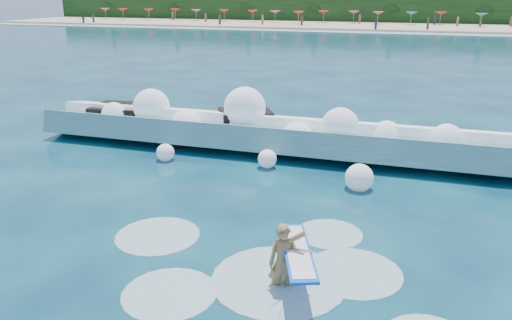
% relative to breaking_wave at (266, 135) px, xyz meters
% --- Properties ---
extents(ground, '(200.00, 200.00, 0.00)m').
position_rel_breaking_wave_xyz_m(ground, '(-0.40, -6.80, -0.57)').
color(ground, '#082442').
rests_on(ground, ground).
extents(beach, '(140.00, 20.00, 0.40)m').
position_rel_breaking_wave_xyz_m(beach, '(-0.40, 71.20, -0.37)').
color(beach, tan).
rests_on(beach, ground).
extents(wet_band, '(140.00, 5.00, 0.08)m').
position_rel_breaking_wave_xyz_m(wet_band, '(-0.40, 60.20, -0.53)').
color(wet_band, silver).
rests_on(wet_band, ground).
extents(treeline, '(140.00, 4.00, 5.00)m').
position_rel_breaking_wave_xyz_m(treeline, '(-0.40, 81.20, 1.93)').
color(treeline, black).
rests_on(treeline, ground).
extents(breaking_wave, '(18.80, 2.89, 1.62)m').
position_rel_breaking_wave_xyz_m(breaking_wave, '(0.00, 0.00, 0.00)').
color(breaking_wave, teal).
rests_on(breaking_wave, ground).
extents(rock_cluster, '(8.39, 3.52, 1.47)m').
position_rel_breaking_wave_xyz_m(rock_cluster, '(-4.32, 0.72, -0.10)').
color(rock_cluster, black).
rests_on(rock_cluster, ground).
extents(surfer_with_board, '(1.36, 2.94, 1.78)m').
position_rel_breaking_wave_xyz_m(surfer_with_board, '(3.21, -9.35, 0.09)').
color(surfer_with_board, '#987547').
rests_on(surfer_with_board, ground).
extents(wave_spray, '(14.70, 5.06, 2.44)m').
position_rel_breaking_wave_xyz_m(wave_spray, '(-0.48, -0.04, 0.52)').
color(wave_spray, white).
rests_on(wave_spray, ground).
extents(surf_foam, '(8.72, 5.64, 0.15)m').
position_rel_breaking_wave_xyz_m(surf_foam, '(2.72, -8.84, -0.57)').
color(surf_foam, silver).
rests_on(surf_foam, ground).
extents(beach_umbrellas, '(112.82, 6.76, 0.50)m').
position_rel_breaking_wave_xyz_m(beach_umbrellas, '(-0.48, 73.57, 1.68)').
color(beach_umbrellas, '#CB3B68').
rests_on(beach_umbrellas, ground).
extents(beachgoers, '(108.67, 14.06, 1.93)m').
position_rel_breaking_wave_xyz_m(beachgoers, '(-1.69, 67.20, 0.50)').
color(beachgoers, '#3F332D').
rests_on(beachgoers, ground).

